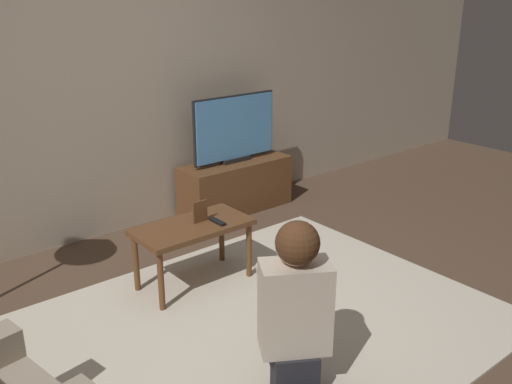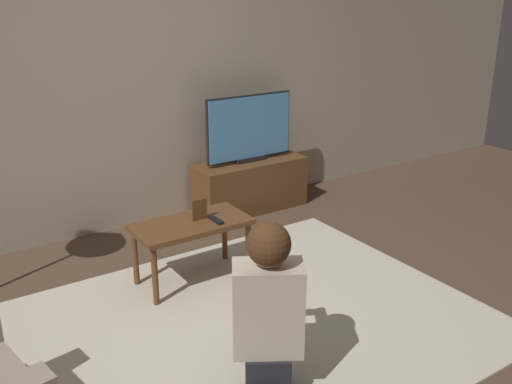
% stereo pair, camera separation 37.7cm
% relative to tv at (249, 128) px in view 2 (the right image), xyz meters
% --- Properties ---
extents(ground_plane, '(10.00, 10.00, 0.00)m').
position_rel_tv_xyz_m(ground_plane, '(-1.14, -1.66, -0.77)').
color(ground_plane, brown).
extents(wall_back, '(10.00, 0.06, 2.60)m').
position_rel_tv_xyz_m(wall_back, '(-1.14, 0.27, 0.53)').
color(wall_back, tan).
rests_on(wall_back, ground_plane).
extents(rug, '(2.93, 2.23, 0.02)m').
position_rel_tv_xyz_m(rug, '(-1.14, -1.66, -0.76)').
color(rug, beige).
rests_on(rug, ground_plane).
extents(tv_stand, '(1.05, 0.39, 0.47)m').
position_rel_tv_xyz_m(tv_stand, '(0.00, -0.00, -0.54)').
color(tv_stand, brown).
rests_on(tv_stand, ground_plane).
extents(tv, '(0.87, 0.08, 0.60)m').
position_rel_tv_xyz_m(tv, '(0.00, 0.00, 0.00)').
color(tv, black).
rests_on(tv, tv_stand).
extents(coffee_table, '(0.79, 0.41, 0.45)m').
position_rel_tv_xyz_m(coffee_table, '(-1.09, -0.96, -0.38)').
color(coffee_table, brown).
rests_on(coffee_table, ground_plane).
extents(person_kneeling, '(0.65, 0.85, 0.94)m').
position_rel_tv_xyz_m(person_kneeling, '(-1.35, -2.24, -0.29)').
color(person_kneeling, '#232328').
rests_on(person_kneeling, rug).
extents(picture_frame, '(0.11, 0.01, 0.15)m').
position_rel_tv_xyz_m(picture_frame, '(-1.03, -0.95, -0.24)').
color(picture_frame, brown).
rests_on(picture_frame, coffee_table).
extents(remote, '(0.04, 0.15, 0.02)m').
position_rel_tv_xyz_m(remote, '(-0.95, -1.04, -0.31)').
color(remote, black).
rests_on(remote, coffee_table).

